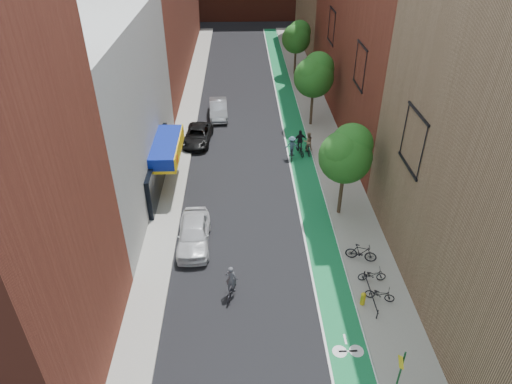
{
  "coord_description": "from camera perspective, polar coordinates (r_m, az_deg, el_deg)",
  "views": [
    {
      "loc": [
        -0.84,
        -14.68,
        18.14
      ],
      "look_at": [
        0.06,
        10.59,
        1.5
      ],
      "focal_mm": 32.0,
      "sensor_mm": 36.0,
      "label": 1
    }
  ],
  "objects": [
    {
      "name": "parked_car_silver",
      "position": [
        44.59,
        -4.73,
        10.31
      ],
      "size": [
        1.9,
        4.81,
        1.56
      ],
      "primitive_type": "imported",
      "rotation": [
        0.0,
        0.0,
        0.05
      ],
      "color": "#93969B",
      "rests_on": "ground"
    },
    {
      "name": "sign_pole",
      "position": [
        20.73,
        17.49,
        -20.79
      ],
      "size": [
        0.13,
        0.71,
        3.0
      ],
      "color": "#194C26",
      "rests_on": "sidewalk_right"
    },
    {
      "name": "parked_bike_near",
      "position": [
        25.31,
        15.23,
        -12.2
      ],
      "size": [
        1.62,
        1.01,
        0.81
      ],
      "primitive_type": "imported",
      "rotation": [
        0.0,
        0.0,
        1.23
      ],
      "color": "black",
      "rests_on": "sidewalk_right"
    },
    {
      "name": "fire_hydrant",
      "position": [
        24.87,
        13.23,
        -12.79
      ],
      "size": [
        0.28,
        0.28,
        0.79
      ],
      "color": "gold",
      "rests_on": "sidewalk_right"
    },
    {
      "name": "cyclist_lane_near",
      "position": [
        37.83,
        6.51,
        5.87
      ],
      "size": [
        0.81,
        1.54,
        1.91
      ],
      "rotation": [
        0.0,
        0.0,
        3.24
      ],
      "color": "black",
      "rests_on": "ground"
    },
    {
      "name": "ground",
      "position": [
        23.35,
        0.82,
        -17.63
      ],
      "size": [
        160.0,
        160.0,
        0.0
      ],
      "primitive_type": "plane",
      "color": "black",
      "rests_on": "ground"
    },
    {
      "name": "sidewalk_right",
      "position": [
        45.11,
        7.61,
        9.44
      ],
      "size": [
        3.0,
        68.0,
        0.15
      ],
      "primitive_type": "cube",
      "color": "gray",
      "rests_on": "ground"
    },
    {
      "name": "bike_lane",
      "position": [
        44.8,
        4.4,
        9.37
      ],
      "size": [
        2.0,
        68.0,
        0.01
      ],
      "primitive_type": "cube",
      "color": "#12682E",
      "rests_on": "ground"
    },
    {
      "name": "tree_mid",
      "position": [
        41.42,
        7.32,
        14.42
      ],
      "size": [
        3.55,
        3.53,
        6.74
      ],
      "color": "#332619",
      "rests_on": "ground"
    },
    {
      "name": "parked_bike_far",
      "position": [
        26.27,
        14.3,
        -9.99
      ],
      "size": [
        1.56,
        0.58,
        0.81
      ],
      "primitive_type": "imported",
      "rotation": [
        0.0,
        0.0,
        1.54
      ],
      "color": "black",
      "rests_on": "sidewalk_right"
    },
    {
      "name": "parked_car_white",
      "position": [
        28.07,
        -7.8,
        -5.15
      ],
      "size": [
        2.0,
        4.8,
        1.63
      ],
      "primitive_type": "imported",
      "rotation": [
        0.0,
        0.0,
        0.02
      ],
      "color": "silver",
      "rests_on": "ground"
    },
    {
      "name": "cyclist_lane_mid",
      "position": [
        37.75,
        5.52,
        5.84
      ],
      "size": [
        1.11,
        1.87,
        2.12
      ],
      "rotation": [
        0.0,
        0.0,
        3.37
      ],
      "color": "black",
      "rests_on": "ground"
    },
    {
      "name": "tree_far",
      "position": [
        54.82,
        5.1,
        18.81
      ],
      "size": [
        3.3,
        3.25,
        6.21
      ],
      "color": "#332619",
      "rests_on": "ground"
    },
    {
      "name": "sidewalk_left",
      "position": [
        44.81,
        -8.58,
        9.19
      ],
      "size": [
        2.0,
        68.0,
        0.15
      ],
      "primitive_type": "cube",
      "color": "gray",
      "rests_on": "ground"
    },
    {
      "name": "tree_near",
      "position": [
        28.88,
        11.23,
        4.82
      ],
      "size": [
        3.4,
        3.36,
        6.42
      ],
      "color": "#332619",
      "rests_on": "ground"
    },
    {
      "name": "building_left_white",
      "position": [
        32.76,
        -20.23,
        9.51
      ],
      "size": [
        8.0,
        20.0,
        12.0
      ],
      "primitive_type": "cube",
      "color": "silver",
      "rests_on": "ground"
    },
    {
      "name": "parked_bike_mid",
      "position": [
        27.32,
        13.01,
        -7.39
      ],
      "size": [
        1.88,
        1.08,
        1.09
      ],
      "primitive_type": "imported",
      "rotation": [
        0.0,
        0.0,
        1.23
      ],
      "color": "black",
      "rests_on": "sidewalk_right"
    },
    {
      "name": "cyclist_lane_far",
      "position": [
        37.01,
        4.49,
        5.37
      ],
      "size": [
        1.06,
        1.74,
        1.94
      ],
      "rotation": [
        0.0,
        0.0,
        3.08
      ],
      "color": "black",
      "rests_on": "ground"
    },
    {
      "name": "cyclist_lead",
      "position": [
        24.72,
        -3.11,
        -11.72
      ],
      "size": [
        0.97,
        1.75,
        1.97
      ],
      "rotation": [
        0.0,
        0.0,
        2.9
      ],
      "color": "black",
      "rests_on": "ground"
    },
    {
      "name": "parked_car_black",
      "position": [
        39.82,
        -7.3,
        7.02
      ],
      "size": [
        2.6,
        4.93,
        1.32
      ],
      "primitive_type": "imported",
      "rotation": [
        0.0,
        0.0,
        -0.09
      ],
      "color": "black",
      "rests_on": "ground"
    }
  ]
}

